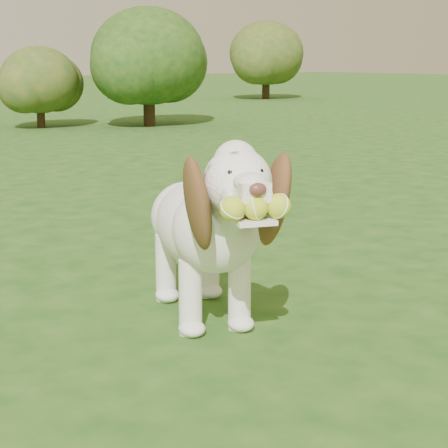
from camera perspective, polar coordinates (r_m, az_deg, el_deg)
ground at (r=3.08m, az=12.02°, el=-7.35°), size 80.00×80.00×0.00m
dog at (r=2.91m, az=-1.35°, el=0.16°), size 0.68×1.14×0.76m
shrub_c at (r=11.69m, az=-13.92°, el=10.60°), size 1.17×1.17×1.21m
shrub_d at (r=11.73m, az=-5.81°, el=12.60°), size 1.74×1.74×1.80m
shrub_h at (r=19.63m, az=3.24°, el=12.87°), size 1.90×1.90×1.97m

